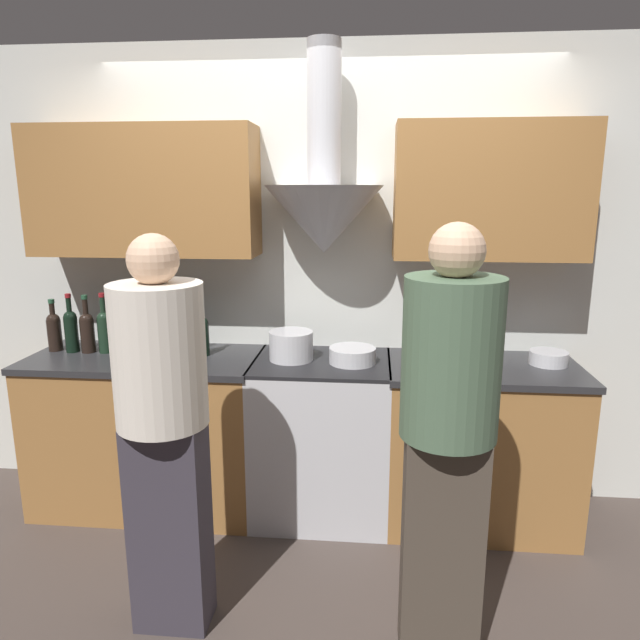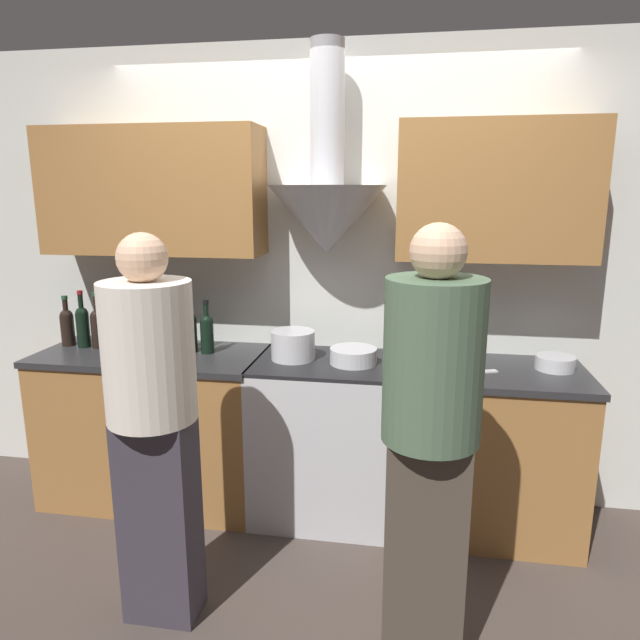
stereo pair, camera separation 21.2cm
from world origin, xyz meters
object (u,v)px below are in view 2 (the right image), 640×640
(wine_bottle_8, at_px, (191,330))
(wine_bottle_9, at_px, (207,332))
(wine_bottle_4, at_px, (128,328))
(wine_bottle_6, at_px, (162,327))
(wine_bottle_7, at_px, (175,329))
(wine_bottle_3, at_px, (114,325))
(orange_fruit, at_px, (433,351))
(stock_pot, at_px, (293,345))
(person_foreground_left, at_px, (153,418))
(stove_range, at_px, (323,437))
(wine_bottle_0, at_px, (67,325))
(mixing_bowl, at_px, (353,356))
(wine_bottle_1, at_px, (83,324))
(wine_bottle_2, at_px, (98,326))
(saucepan, at_px, (555,363))
(person_foreground_right, at_px, (430,436))
(wine_bottle_5, at_px, (144,326))

(wine_bottle_8, xyz_separation_m, wine_bottle_9, (0.10, -0.01, -0.00))
(wine_bottle_4, bearing_deg, wine_bottle_6, 4.43)
(wine_bottle_7, bearing_deg, wine_bottle_3, 178.98)
(wine_bottle_3, distance_m, orange_fruit, 1.84)
(stock_pot, height_order, person_foreground_left, person_foreground_left)
(stove_range, relative_size, wine_bottle_0, 2.99)
(wine_bottle_4, relative_size, mixing_bowl, 1.21)
(wine_bottle_0, relative_size, wine_bottle_1, 0.89)
(wine_bottle_8, bearing_deg, wine_bottle_4, -179.68)
(wine_bottle_2, xyz_separation_m, mixing_bowl, (1.51, -0.07, -0.09))
(stove_range, bearing_deg, mixing_bowl, -8.25)
(stock_pot, distance_m, saucepan, 1.38)
(wine_bottle_4, height_order, saucepan, wine_bottle_4)
(mixing_bowl, bearing_deg, saucepan, 3.92)
(wine_bottle_8, relative_size, mixing_bowl, 1.29)
(saucepan, bearing_deg, person_foreground_left, -151.03)
(wine_bottle_0, bearing_deg, wine_bottle_7, -1.29)
(saucepan, bearing_deg, wine_bottle_8, 179.95)
(saucepan, relative_size, person_foreground_right, 0.12)
(wine_bottle_7, xyz_separation_m, person_foreground_right, (1.42, -1.03, -0.10))
(wine_bottle_7, xyz_separation_m, wine_bottle_8, (0.09, 0.01, -0.01))
(wine_bottle_2, height_order, person_foreground_right, person_foreground_right)
(wine_bottle_3, xyz_separation_m, wine_bottle_7, (0.38, -0.01, -0.00))
(wine_bottle_5, relative_size, wine_bottle_8, 1.09)
(wine_bottle_3, xyz_separation_m, wine_bottle_6, (0.29, 0.01, -0.00))
(saucepan, distance_m, person_foreground_left, 2.00)
(orange_fruit, bearing_deg, person_foreground_left, -136.72)
(wine_bottle_7, xyz_separation_m, orange_fruit, (1.45, 0.10, -0.09))
(wine_bottle_4, height_order, person_foreground_left, person_foreground_left)
(wine_bottle_1, height_order, wine_bottle_6, wine_bottle_1)
(saucepan, bearing_deg, person_foreground_right, -122.37)
(wine_bottle_7, distance_m, person_foreground_right, 1.75)
(wine_bottle_0, relative_size, stock_pot, 1.26)
(wine_bottle_1, xyz_separation_m, person_foreground_left, (0.90, -0.97, -0.13))
(wine_bottle_9, xyz_separation_m, orange_fruit, (1.27, 0.10, -0.08))
(wine_bottle_3, height_order, wine_bottle_5, wine_bottle_5)
(mixing_bowl, height_order, person_foreground_left, person_foreground_left)
(wine_bottle_1, distance_m, mixing_bowl, 1.61)
(orange_fruit, bearing_deg, stove_range, -166.15)
(person_foreground_left, bearing_deg, wine_bottle_9, 97.66)
(wine_bottle_7, relative_size, saucepan, 1.72)
(wine_bottle_3, height_order, wine_bottle_6, wine_bottle_3)
(stove_range, relative_size, wine_bottle_1, 2.66)
(stock_pot, distance_m, person_foreground_right, 1.23)
(wine_bottle_0, xyz_separation_m, stock_pot, (1.39, -0.05, -0.04))
(wine_bottle_0, distance_m, wine_bottle_7, 0.69)
(wine_bottle_2, bearing_deg, orange_fruit, 3.06)
(stove_range, bearing_deg, wine_bottle_3, 177.71)
(wine_bottle_2, relative_size, wine_bottle_8, 1.02)
(wine_bottle_2, xyz_separation_m, person_foreground_left, (0.80, -0.97, -0.12))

